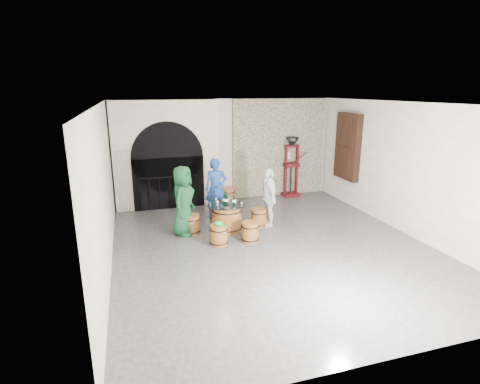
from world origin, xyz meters
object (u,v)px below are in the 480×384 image
object	(u,v)px
barrel_table	(227,218)
barrel_stool_left	(192,224)
barrel_stool_far	(218,211)
side_barrel	(227,198)
wine_bottle_left	(227,199)
wine_bottle_center	(234,200)
barrel_stool_right	(259,218)
barrel_stool_near_right	(250,232)
person_white	(268,197)
corking_press	(292,162)
barrel_stool_near_left	(219,235)
person_green	(183,201)
person_blue	(216,189)
wine_bottle_right	(225,198)

from	to	relation	value
barrel_table	barrel_stool_left	world-z (taller)	barrel_table
barrel_stool_far	side_barrel	bearing A→B (deg)	61.80
wine_bottle_left	wine_bottle_center	xyz separation A→B (m)	(0.16, -0.11, 0.00)
barrel_stool_right	wine_bottle_center	world-z (taller)	wine_bottle_center
barrel_stool_near_right	person_white	world-z (taller)	person_white
barrel_stool_right	corking_press	size ratio (longest dim) A/B	0.24
barrel_stool_near_left	wine_bottle_left	size ratio (longest dim) A/B	1.48
barrel_stool_far	barrel_stool_near_left	distance (m)	1.72
barrel_stool_near_right	side_barrel	size ratio (longest dim) A/B	0.74
barrel_table	barrel_stool_right	world-z (taller)	barrel_table
barrel_stool_right	person_green	world-z (taller)	person_green
corking_press	side_barrel	bearing A→B (deg)	-167.87
barrel_stool_near_left	barrel_table	bearing A→B (deg)	62.99
barrel_table	barrel_stool_near_right	xyz separation A→B (m)	(0.35, -0.82, -0.11)
corking_press	barrel_stool_far	bearing A→B (deg)	-154.78
corking_press	person_green	bearing A→B (deg)	-152.95
person_blue	side_barrel	bearing A→B (deg)	61.48
barrel_stool_far	barrel_stool_right	world-z (taller)	same
person_green	wine_bottle_left	world-z (taller)	person_green
side_barrel	wine_bottle_center	bearing A→B (deg)	-99.65
barrel_stool_near_left	corking_press	xyz separation A→B (m)	(3.29, 3.32, 0.91)
barrel_stool_left	barrel_stool_near_left	world-z (taller)	same
barrel_stool_near_left	person_white	size ratio (longest dim) A/B	0.31
barrel_stool_right	barrel_stool_near_left	bearing A→B (deg)	-145.77
barrel_stool_far	barrel_stool_near_right	distance (m)	1.74
corking_press	person_white	bearing A→B (deg)	-129.94
barrel_stool_near_left	barrel_stool_far	bearing A→B (deg)	76.88
barrel_stool_left	barrel_stool_near_left	bearing A→B (deg)	-61.80
barrel_stool_right	wine_bottle_left	size ratio (longest dim) A/B	1.48
barrel_stool_right	barrel_stool_near_left	distance (m)	1.56
person_blue	corking_press	xyz separation A→B (m)	(2.90, 1.43, 0.31)
barrel_stool_near_right	person_green	world-z (taller)	person_green
person_blue	wine_bottle_center	size ratio (longest dim) A/B	5.14
person_blue	person_white	bearing A→B (deg)	-33.97
barrel_table	wine_bottle_center	world-z (taller)	wine_bottle_center
corking_press	wine_bottle_right	bearing A→B (deg)	-144.23
person_blue	wine_bottle_right	world-z (taller)	person_blue
barrel_stool_left	wine_bottle_center	distance (m)	1.22
barrel_table	corking_press	bearing A→B (deg)	41.16
barrel_table	person_blue	world-z (taller)	person_blue
barrel_stool_left	barrel_stool_right	size ratio (longest dim) A/B	1.00
barrel_table	person_blue	bearing A→B (deg)	90.77
barrel_stool_near_left	side_barrel	size ratio (longest dim) A/B	0.74
barrel_stool_left	wine_bottle_right	size ratio (longest dim) A/B	1.48
wine_bottle_left	barrel_stool_far	bearing A→B (deg)	91.28
barrel_stool_far	barrel_stool_near_right	size ratio (longest dim) A/B	1.00
barrel_stool_left	wine_bottle_left	xyz separation A→B (m)	(0.89, -0.07, 0.60)
corking_press	wine_bottle_left	bearing A→B (deg)	-143.30
wine_bottle_left	barrel_stool_near_left	bearing A→B (deg)	-116.64
wine_bottle_left	wine_bottle_center	size ratio (longest dim) A/B	1.00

